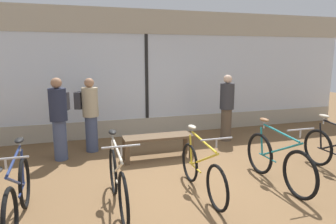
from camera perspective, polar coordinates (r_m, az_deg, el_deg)
name	(u,v)px	position (r m, az deg, el deg)	size (l,w,h in m)	color
ground_plane	(193,184)	(5.10, 4.75, -13.42)	(24.00, 24.00, 0.00)	brown
shop_back_wall	(146,72)	(7.76, -4.15, 7.52)	(12.00, 0.08, 3.20)	#B2A893
bicycle_far_left	(18,196)	(4.24, -26.63, -14.05)	(0.46, 1.71, 1.04)	black
bicycle_left	(118,181)	(4.25, -9.60, -12.80)	(0.46, 1.71, 1.04)	black
bicycle_center	(202,170)	(4.64, 6.41, -10.99)	(0.46, 1.66, 1.01)	black
bicycle_right	(277,161)	(5.23, 20.11, -8.75)	(0.46, 1.74, 1.05)	black
display_bench	(158,140)	(6.10, -1.93, -5.33)	(1.40, 0.44, 0.48)	brown
customer_near_rack	(227,107)	(7.41, 11.13, 1.01)	(0.47, 0.47, 1.62)	brown
customer_by_window	(59,116)	(6.30, -20.05, -0.76)	(0.44, 0.55, 1.66)	#424C6B
customer_mid_floor	(90,113)	(6.66, -14.69, -0.11)	(0.56, 0.47, 1.61)	#424C6B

